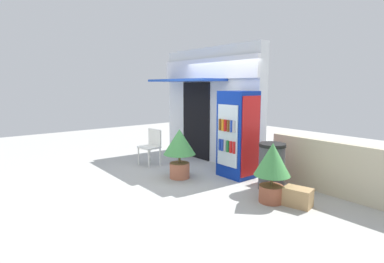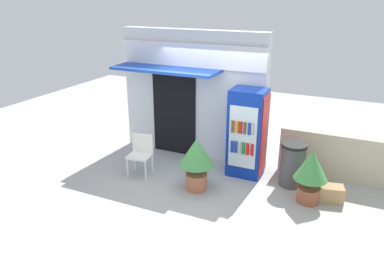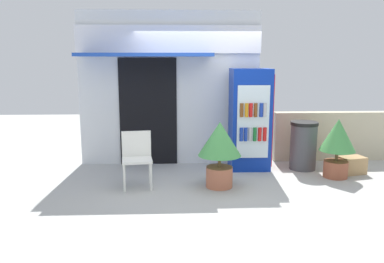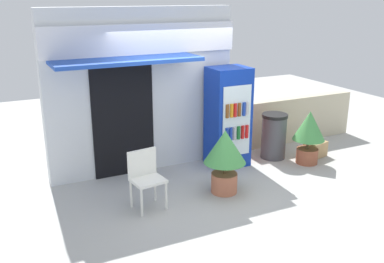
{
  "view_description": "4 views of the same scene",
  "coord_description": "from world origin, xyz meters",
  "px_view_note": "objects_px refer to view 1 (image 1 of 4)",
  "views": [
    {
      "loc": [
        5.25,
        -3.88,
        1.96
      ],
      "look_at": [
        -0.24,
        0.44,
        0.88
      ],
      "focal_mm": 28.41,
      "sensor_mm": 36.0,
      "label": 1
    },
    {
      "loc": [
        2.78,
        -6.06,
        3.58
      ],
      "look_at": [
        -0.09,
        0.17,
        1.02
      ],
      "focal_mm": 34.51,
      "sensor_mm": 36.0,
      "label": 2
    },
    {
      "loc": [
        -0.51,
        -6.09,
        2.02
      ],
      "look_at": [
        -0.23,
        0.26,
        0.81
      ],
      "focal_mm": 36.18,
      "sensor_mm": 36.0,
      "label": 3
    },
    {
      "loc": [
        -3.13,
        -5.78,
        3.07
      ],
      "look_at": [
        -0.09,
        0.42,
        0.88
      ],
      "focal_mm": 40.7,
      "sensor_mm": 36.0,
      "label": 4
    }
  ],
  "objects_px": {
    "potted_plant_near_shop": "(179,147)",
    "cardboard_box": "(298,197)",
    "plastic_chair": "(152,144)",
    "potted_plant_curbside": "(272,166)",
    "drink_cooler": "(238,134)",
    "trash_bin": "(272,166)"
  },
  "relations": [
    {
      "from": "potted_plant_near_shop",
      "to": "cardboard_box",
      "type": "distance_m",
      "value": 2.56
    },
    {
      "from": "plastic_chair",
      "to": "potted_plant_near_shop",
      "type": "distance_m",
      "value": 1.31
    },
    {
      "from": "potted_plant_near_shop",
      "to": "potted_plant_curbside",
      "type": "distance_m",
      "value": 2.1
    },
    {
      "from": "potted_plant_curbside",
      "to": "cardboard_box",
      "type": "bearing_deg",
      "value": 27.89
    },
    {
      "from": "cardboard_box",
      "to": "potted_plant_curbside",
      "type": "bearing_deg",
      "value": -152.11
    },
    {
      "from": "drink_cooler",
      "to": "cardboard_box",
      "type": "height_order",
      "value": "drink_cooler"
    },
    {
      "from": "drink_cooler",
      "to": "potted_plant_curbside",
      "type": "bearing_deg",
      "value": -24.4
    },
    {
      "from": "trash_bin",
      "to": "drink_cooler",
      "type": "bearing_deg",
      "value": 174.21
    },
    {
      "from": "trash_bin",
      "to": "potted_plant_near_shop",
      "type": "bearing_deg",
      "value": -150.33
    },
    {
      "from": "potted_plant_curbside",
      "to": "trash_bin",
      "type": "distance_m",
      "value": 0.69
    },
    {
      "from": "plastic_chair",
      "to": "cardboard_box",
      "type": "relative_size",
      "value": 2.03
    },
    {
      "from": "plastic_chair",
      "to": "potted_plant_near_shop",
      "type": "xyz_separation_m",
      "value": [
        1.3,
        -0.09,
        0.14
      ]
    },
    {
      "from": "drink_cooler",
      "to": "plastic_chair",
      "type": "height_order",
      "value": "drink_cooler"
    },
    {
      "from": "drink_cooler",
      "to": "cardboard_box",
      "type": "bearing_deg",
      "value": -13.61
    },
    {
      "from": "plastic_chair",
      "to": "cardboard_box",
      "type": "bearing_deg",
      "value": 7.91
    },
    {
      "from": "plastic_chair",
      "to": "drink_cooler",
      "type": "bearing_deg",
      "value": 25.5
    },
    {
      "from": "cardboard_box",
      "to": "potted_plant_near_shop",
      "type": "bearing_deg",
      "value": -165.84
    },
    {
      "from": "potted_plant_near_shop",
      "to": "cardboard_box",
      "type": "height_order",
      "value": "potted_plant_near_shop"
    },
    {
      "from": "plastic_chair",
      "to": "potted_plant_near_shop",
      "type": "relative_size",
      "value": 0.84
    },
    {
      "from": "trash_bin",
      "to": "cardboard_box",
      "type": "height_order",
      "value": "trash_bin"
    },
    {
      "from": "trash_bin",
      "to": "cardboard_box",
      "type": "xyz_separation_m",
      "value": [
        0.78,
        -0.33,
        -0.29
      ]
    },
    {
      "from": "potted_plant_near_shop",
      "to": "cardboard_box",
      "type": "relative_size",
      "value": 2.42
    }
  ]
}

